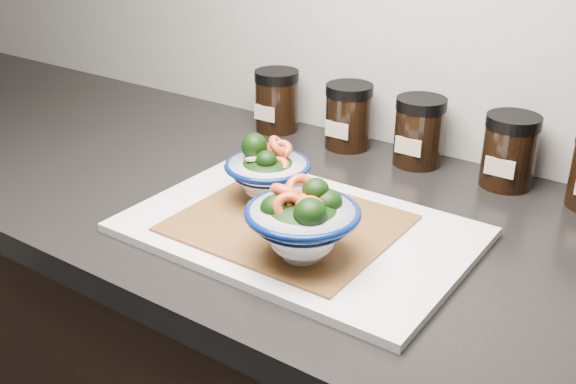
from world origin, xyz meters
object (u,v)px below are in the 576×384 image
Objects in this scene: cutting_board at (298,230)px; spice_jar_b at (348,116)px; spice_jar_d at (509,151)px; bowl_left at (268,173)px; bowl_right at (302,223)px; spice_jar_c at (419,131)px; spice_jar_a at (277,101)px.

cutting_board is 3.98× the size of spice_jar_b.
spice_jar_b is 1.00× the size of spice_jar_d.
bowl_right is at bearing -39.00° from bowl_left.
spice_jar_c is 0.15m from spice_jar_d.
cutting_board is 3.98× the size of spice_jar_d.
cutting_board is at bearing -50.12° from spice_jar_a.
spice_jar_c is 1.00× the size of spice_jar_d.
spice_jar_b is 0.28m from spice_jar_d.
cutting_board is 0.36m from spice_jar_d.
spice_jar_b is at bearing 180.00° from spice_jar_d.
bowl_right is at bearing -52.84° from cutting_board.
spice_jar_a reaches higher than cutting_board.
bowl_left reaches higher than spice_jar_b.
spice_jar_c reaches higher than cutting_board.
spice_jar_c is at bearing 93.84° from bowl_right.
spice_jar_a is (-0.26, 0.31, 0.05)m from cutting_board.
bowl_right reaches higher than spice_jar_d.
spice_jar_a is 1.00× the size of spice_jar_c.
cutting_board is 3.98× the size of spice_jar_a.
spice_jar_d is (0.12, 0.38, -0.00)m from bowl_right.
bowl_left reaches higher than spice_jar_d.
bowl_left is at bearing -84.06° from spice_jar_b.
spice_jar_d reaches higher than cutting_board.
spice_jar_a is at bearing 180.00° from spice_jar_b.
cutting_board is at bearing -94.58° from spice_jar_c.
bowl_left reaches higher than spice_jar_c.
bowl_left reaches higher than cutting_board.
bowl_left is at bearing 141.00° from bowl_right.
spice_jar_d is (0.28, 0.00, 0.00)m from spice_jar_b.
bowl_right is (0.05, -0.07, 0.05)m from cutting_board.
bowl_left is 0.28m from spice_jar_b.
spice_jar_a is 0.15m from spice_jar_b.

